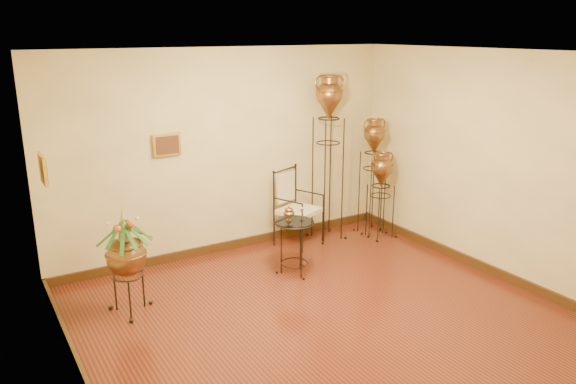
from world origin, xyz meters
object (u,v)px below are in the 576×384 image
amphora_tall (328,157)px  planter_urn (126,252)px  side_table (294,246)px  amphora_mid (373,176)px  armchair (299,208)px

amphora_tall → planter_urn: 3.33m
amphora_tall → side_table: 1.64m
amphora_mid → side_table: (-1.81, -0.70, -0.53)m
armchair → amphora_tall: bearing=-22.8°
amphora_mid → planter_urn: 3.96m
amphora_mid → armchair: size_ratio=1.62×
planter_urn → side_table: (2.09, -0.06, -0.34)m
planter_urn → armchair: planter_urn is taller
amphora_tall → planter_urn: bearing=-166.0°
amphora_tall → armchair: (-0.49, -0.00, -0.69)m
amphora_tall → armchair: bearing=-180.0°
amphora_tall → amphora_mid: size_ratio=1.37×
amphora_mid → armchair: (-1.21, 0.16, -0.35)m
amphora_tall → planter_urn: (-3.19, -0.79, -0.53)m
side_table → armchair: bearing=54.8°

